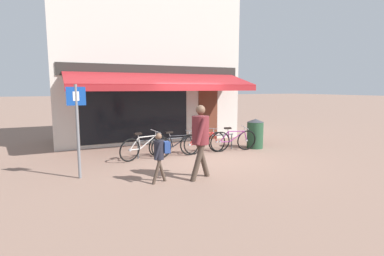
% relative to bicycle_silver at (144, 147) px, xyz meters
% --- Properties ---
extents(ground_plane, '(160.00, 160.00, 0.00)m').
position_rel_bicycle_silver_xyz_m(ground_plane, '(1.90, -0.48, -0.39)').
color(ground_plane, '#846656').
extents(shop_front, '(7.55, 4.80, 6.22)m').
position_rel_bicycle_silver_xyz_m(shop_front, '(1.22, 3.83, 2.72)').
color(shop_front, beige).
rests_on(shop_front, ground_plane).
extents(bike_rack_rail, '(3.55, 0.04, 0.57)m').
position_rel_bicycle_silver_xyz_m(bike_rack_rail, '(1.57, 0.14, 0.09)').
color(bike_rack_rail, '#47494F').
rests_on(bike_rack_rail, ground_plane).
extents(bicycle_silver, '(1.73, 0.76, 0.88)m').
position_rel_bicycle_silver_xyz_m(bicycle_silver, '(0.00, 0.00, 0.00)').
color(bicycle_silver, black).
rests_on(bicycle_silver, ground_plane).
extents(bicycle_black, '(1.80, 0.52, 0.83)m').
position_rel_bicycle_silver_xyz_m(bicycle_black, '(1.08, -0.09, -0.02)').
color(bicycle_black, black).
rests_on(bicycle_black, ground_plane).
extents(bicycle_red, '(1.78, 0.52, 0.85)m').
position_rel_bicycle_silver_xyz_m(bicycle_red, '(2.04, -0.06, -0.01)').
color(bicycle_red, black).
rests_on(bicycle_red, ground_plane).
extents(bicycle_purple, '(1.76, 0.54, 0.89)m').
position_rel_bicycle_silver_xyz_m(bicycle_purple, '(3.15, -0.20, 0.00)').
color(bicycle_purple, black).
rests_on(bicycle_purple, ground_plane).
extents(pedestrian_adult, '(0.64, 0.65, 1.82)m').
position_rel_bicycle_silver_xyz_m(pedestrian_adult, '(0.67, -2.56, 0.71)').
color(pedestrian_adult, '#47382D').
rests_on(pedestrian_adult, ground_plane).
extents(pedestrian_child, '(0.46, 0.36, 1.18)m').
position_rel_bicycle_silver_xyz_m(pedestrian_child, '(-0.32, -2.44, 0.35)').
color(pedestrian_child, '#47382D').
rests_on(pedestrian_child, ground_plane).
extents(litter_bin, '(0.60, 0.60, 1.08)m').
position_rel_bicycle_silver_xyz_m(litter_bin, '(4.19, -0.05, 0.16)').
color(litter_bin, '#23472D').
rests_on(litter_bin, ground_plane).
extents(parking_sign, '(0.44, 0.07, 2.29)m').
position_rel_bicycle_silver_xyz_m(parking_sign, '(-2.00, -1.28, 1.02)').
color(parking_sign, slate).
rests_on(parking_sign, ground_plane).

